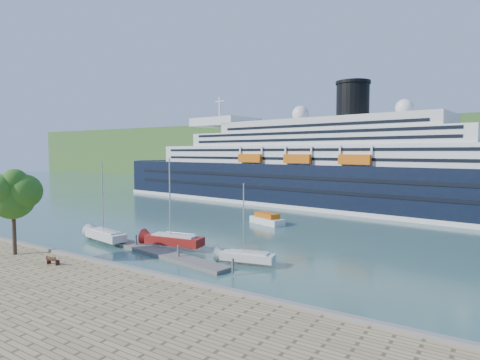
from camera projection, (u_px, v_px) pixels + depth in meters
ground at (82, 267)px, 40.80m from camera, size 400.00×400.00×0.00m
far_hillside at (395, 151)px, 161.50m from camera, size 400.00×50.00×24.00m
quay_coping at (80, 257)px, 40.55m from camera, size 220.00×0.50×0.30m
cruise_ship at (300, 146)px, 89.21m from camera, size 117.09×31.09×26.02m
park_bench at (53, 260)px, 38.20m from camera, size 1.45×0.77×0.89m
promenade_tree at (13, 209)px, 41.67m from camera, size 5.86×5.86×9.70m
floating_pontoon at (167, 255)px, 44.88m from camera, size 18.38×5.17×0.41m
sailboat_white_near at (105, 205)px, 51.21m from camera, size 8.02×3.47×10.03m
sailboat_red at (174, 206)px, 48.10m from camera, size 8.36×3.42×10.49m
sailboat_white_far at (248, 226)px, 41.38m from camera, size 6.52×2.99×8.13m
tender_launch at (267, 218)px, 65.25m from camera, size 6.97×4.57×1.83m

